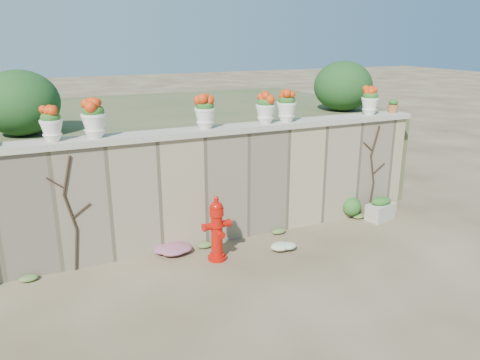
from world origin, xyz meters
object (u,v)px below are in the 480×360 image
fire_hydrant (217,228)px  terracotta_pot (393,107)px  urn_pot_0 (51,124)px  planter_box (380,209)px

fire_hydrant → terracotta_pot: size_ratio=4.13×
terracotta_pot → urn_pot_0: bearing=180.0°
fire_hydrant → planter_box: (3.72, 0.29, -0.34)m
terracotta_pot → fire_hydrant: bearing=-169.2°
urn_pot_0 → terracotta_pot: urn_pot_0 is taller
urn_pot_0 → terracotta_pot: size_ratio=1.95×
planter_box → urn_pot_0: (-6.05, 0.52, 2.14)m
fire_hydrant → planter_box: 3.75m
fire_hydrant → planter_box: fire_hydrant is taller
fire_hydrant → terracotta_pot: bearing=6.7°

